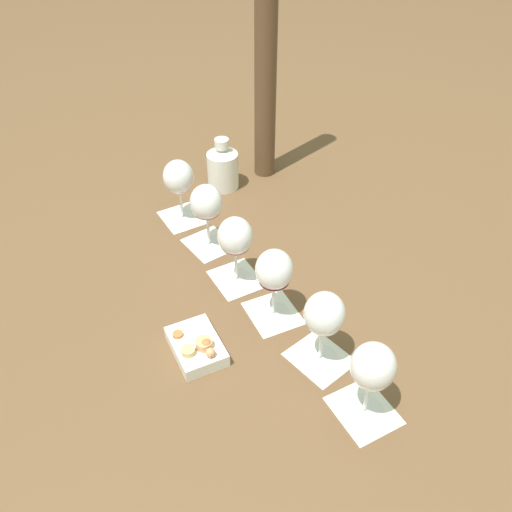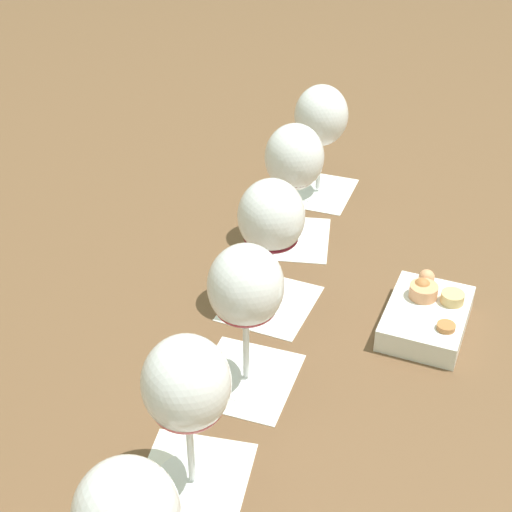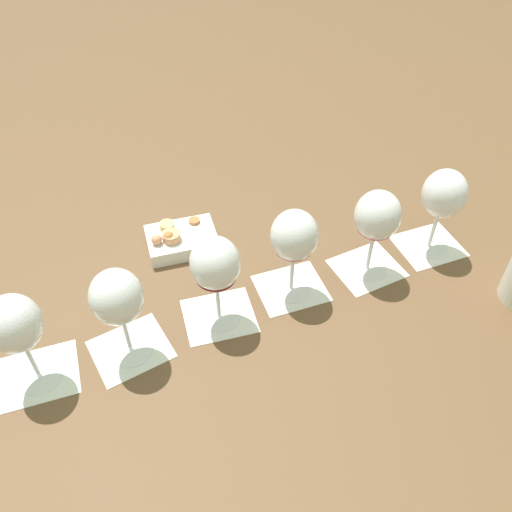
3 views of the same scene
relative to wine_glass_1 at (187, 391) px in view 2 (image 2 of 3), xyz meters
The scene contains 12 objects.
ground_plane 0.26m from the wine_glass_1, 47.82° to the left, with size 8.00×8.00×0.00m, color brown.
tasting_card_1 0.12m from the wine_glass_1, ahead, with size 0.16×0.16×0.00m.
tasting_card_2 0.19m from the wine_glass_1, 43.74° to the left, with size 0.16×0.16×0.00m.
tasting_card_3 0.32m from the wine_glass_1, 47.40° to the left, with size 0.16×0.16×0.00m.
tasting_card_4 0.47m from the wine_glass_1, 48.54° to the left, with size 0.15×0.16×0.00m.
tasting_card_5 0.61m from the wine_glass_1, 47.57° to the left, with size 0.16×0.16×0.00m.
wine_glass_1 is the anchor object (origin of this frame).
wine_glass_2 0.15m from the wine_glass_1, 43.74° to the left, with size 0.08×0.08×0.17m.
wine_glass_3 0.29m from the wine_glass_1, 47.40° to the left, with size 0.08×0.08×0.17m.
wine_glass_4 0.45m from the wine_glass_1, 48.54° to the left, with size 0.08×0.08×0.17m.
wine_glass_5 0.60m from the wine_glass_1, 47.57° to the left, with size 0.08×0.08×0.17m.
snack_dish 0.37m from the wine_glass_1, 14.74° to the left, with size 0.16×0.16×0.05m.
Camera 2 is at (-0.33, -0.65, 0.61)m, focal length 55.00 mm.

